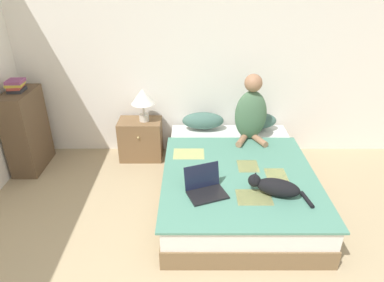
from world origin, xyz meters
TOP-DOWN VIEW (x-y plane):
  - wall_back at (0.00, 3.30)m, footprint 5.55×0.05m
  - bed at (0.32, 2.20)m, footprint 1.49×2.04m
  - pillow_near at (-0.01, 3.08)m, footprint 0.51×0.24m
  - pillow_far at (0.64, 3.08)m, footprint 0.51×0.24m
  - person_sitting at (0.53, 2.81)m, footprint 0.37×0.36m
  - cat_tabby at (0.59, 1.69)m, footprint 0.53×0.34m
  - laptop_open at (-0.03, 1.72)m, footprint 0.41×0.37m
  - nightstand at (-0.79, 3.05)m, footprint 0.53×0.37m
  - table_lamp at (-0.73, 3.05)m, footprint 0.29×0.29m
  - bookshelf at (-2.09, 2.83)m, footprint 0.30×0.61m
  - book_stack_top at (-2.10, 2.84)m, footprint 0.20×0.22m

SIDE VIEW (x-z plane):
  - bed at x=0.32m, z-range 0.00..0.39m
  - nightstand at x=-0.79m, z-range 0.00..0.51m
  - laptop_open at x=-0.03m, z-range 0.33..0.57m
  - cat_tabby at x=0.59m, z-range 0.39..0.57m
  - bookshelf at x=-2.09m, z-range 0.00..0.96m
  - pillow_near at x=-0.01m, z-range 0.40..0.60m
  - pillow_far at x=0.64m, z-range 0.40..0.60m
  - person_sitting at x=0.53m, z-range 0.35..1.12m
  - table_lamp at x=-0.73m, z-range 0.61..1.01m
  - book_stack_top at x=-2.10m, z-range 0.97..1.10m
  - wall_back at x=0.00m, z-range 0.00..2.55m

